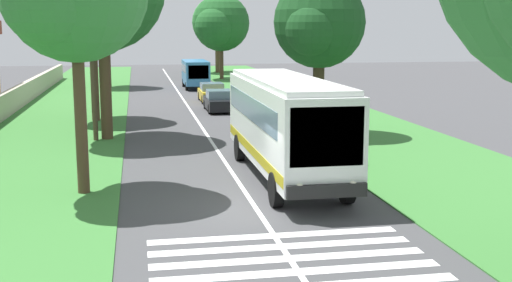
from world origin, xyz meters
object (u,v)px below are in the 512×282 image
Objects in this scene: trailing_minibus_0 at (195,71)px; roadside_tree_right_3 at (317,25)px; roadside_tree_left_0 at (89,15)px; utility_pole at (92,49)px; roadside_tree_right_1 at (220,25)px; trailing_car_1 at (212,93)px; roadside_tree_left_3 at (104,16)px; trailing_car_0 at (219,101)px; pedestrian at (351,143)px; roadside_tree_right_0 at (216,24)px; coach_bus at (285,121)px.

roadside_tree_right_3 reaches higher than trailing_minibus_0.
roadside_tree_right_3 is (-7.21, -11.77, -0.57)m from roadside_tree_left_0.
roadside_tree_left_0 reaches higher than utility_pole.
roadside_tree_right_3 is at bearing -179.51° from roadside_tree_right_1.
roadside_tree_left_3 is (13.50, 8.25, 5.82)m from trailing_car_1.
trailing_minibus_0 is (11.16, 0.22, 0.88)m from trailing_car_1.
trailing_car_0 is at bearing -35.35° from utility_pole.
roadside_tree_left_3 is at bearing 73.79° from trailing_minibus_0.
roadside_tree_right_3 is 9.16m from pedestrian.
roadside_tree_right_0 is at bearing -34.44° from roadside_tree_left_3.
roadside_tree_right_3 is at bearing -5.05° from pedestrian.
roadside_tree_left_0 is at bearing 25.44° from coach_bus.
pedestrian is at bearing 174.95° from roadside_tree_right_3.
utility_pole is at bearing 166.17° from roadside_tree_right_0.
roadside_tree_right_0 is (20.41, -4.37, 4.37)m from trailing_minibus_0.
pedestrian is (-7.79, -10.53, -3.59)m from utility_pole.
roadside_tree_right_0 reaches higher than roadside_tree_right_1.
utility_pole is at bearing 90.08° from roadside_tree_right_3.
coach_bus is 10.81m from roadside_tree_right_3.
roadside_tree_right_1 is 45.47m from pedestrian.
roadside_tree_left_3 is 31.88m from roadside_tree_right_3.
roadside_tree_right_0 reaches higher than coach_bus.
utility_pole is at bearing 144.65° from trailing_car_0.
roadside_tree_left_0 is 1.09× the size of roadside_tree_right_3.
roadside_tree_right_0 is at bearing -4.35° from coach_bus.
roadside_tree_right_0 is 10.29m from roadside_tree_right_1.
trailing_minibus_0 is 21.33m from roadside_tree_right_0.
coach_bus is at bearing -154.56° from roadside_tree_left_0.
roadside_tree_left_3 is 39.41m from pedestrian.
trailing_minibus_0 is 28.39m from utility_pole.
trailing_minibus_0 is at bearing 167.91° from roadside_tree_right_0.
roadside_tree_left_0 is (16.69, 7.94, 4.08)m from coach_bus.
trailing_car_0 is 10.27m from roadside_tree_left_0.
roadside_tree_right_1 reaches higher than trailing_minibus_0.
trailing_minibus_0 is at bearing 8.05° from roadside_tree_right_3.
roadside_tree_left_0 is 42.28m from roadside_tree_right_0.
roadside_tree_right_0 is 1.02× the size of roadside_tree_right_1.
roadside_tree_right_1 is (30.20, -11.45, -0.43)m from roadside_tree_left_0.
roadside_tree_right_1 is (46.88, -3.51, 3.65)m from coach_bus.
roadside_tree_right_1 is (10.16, -3.54, 4.25)m from trailing_minibus_0.
roadside_tree_right_1 reaches higher than trailing_car_0.
trailing_car_1 is (5.60, -0.14, 0.00)m from trailing_car_0.
pedestrian is (-37.38, -11.19, -5.58)m from roadside_tree_left_3.
trailing_car_0 is at bearing -156.99° from roadside_tree_left_3.
trailing_car_0 is at bearing -0.16° from coach_bus.
roadside_tree_left_3 is at bearing 21.89° from roadside_tree_right_3.
trailing_car_1 is at bearing -42.52° from roadside_tree_left_0.
roadside_tree_left_3 is (39.06, 8.05, 4.34)m from coach_bus.
trailing_minibus_0 is 0.67× the size of roadside_tree_right_1.
trailing_minibus_0 is at bearing 0.27° from trailing_car_0.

